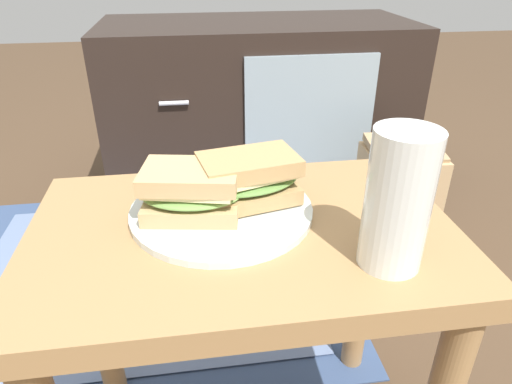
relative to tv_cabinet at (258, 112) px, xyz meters
name	(u,v)px	position (x,y,z in m)	size (l,w,h in m)	color
side_table	(244,280)	(-0.16, -0.95, 0.08)	(0.56, 0.36, 0.46)	#A37A4C
tv_cabinet	(258,112)	(0.00, 0.00, 0.00)	(0.96, 0.46, 0.58)	black
area_rug	(142,271)	(-0.38, -0.43, -0.29)	(1.05, 0.86, 0.01)	#384C72
plate	(222,210)	(-0.19, -0.91, 0.17)	(0.25, 0.25, 0.01)	silver
sandwich_front	(191,191)	(-0.23, -0.92, 0.21)	(0.15, 0.11, 0.07)	tan
sandwich_back	(249,179)	(-0.15, -0.90, 0.22)	(0.16, 0.12, 0.07)	tan
beer_glass	(397,204)	(0.00, -1.05, 0.25)	(0.07, 0.07, 0.16)	silver
paper_bag	(395,202)	(0.32, -0.44, -0.13)	(0.19, 0.18, 0.34)	tan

